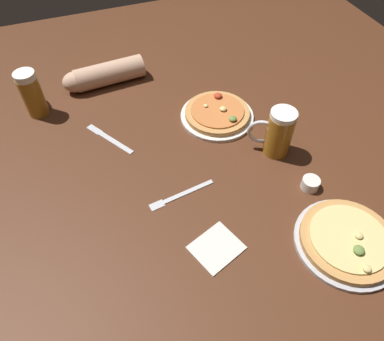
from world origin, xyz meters
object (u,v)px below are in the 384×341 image
napkin_folded (216,247)px  fork_left (180,195)px  beer_mug_amber (278,132)px  ramekin_sauce (310,184)px  pizza_plate_near (347,241)px  diner_arm (102,75)px  beer_mug_dark (32,93)px  pizza_plate_far (217,114)px  knife_right (109,138)px

napkin_folded → fork_left: size_ratio=0.60×
beer_mug_amber → ramekin_sauce: beer_mug_amber is taller
pizza_plate_near → diner_arm: bearing=116.6°
beer_mug_dark → beer_mug_amber: 0.87m
beer_mug_dark → ramekin_sauce: bearing=-41.4°
pizza_plate_far → ramekin_sauce: (0.14, -0.40, 0.00)m
ramekin_sauce → fork_left: size_ratio=0.26×
ramekin_sauce → diner_arm: size_ratio=0.17×
pizza_plate_near → napkin_folded: size_ratio=2.22×
pizza_plate_near → ramekin_sauce: bearing=86.2°
beer_mug_dark → knife_right: beer_mug_dark is taller
pizza_plate_near → napkin_folded: bearing=161.5°
fork_left → diner_arm: diner_arm is taller
fork_left → pizza_plate_far: bearing=49.8°
pizza_plate_far → fork_left: bearing=-130.2°
beer_mug_amber → fork_left: size_ratio=0.79×
beer_mug_amber → pizza_plate_near: bearing=-88.0°
diner_arm → pizza_plate_near: bearing=-63.4°
pizza_plate_far → beer_mug_dark: 0.67m
ramekin_sauce → napkin_folded: bearing=-165.3°
beer_mug_dark → ramekin_sauce: beer_mug_dark is taller
ramekin_sauce → knife_right: (-0.53, 0.43, -0.01)m
beer_mug_amber → knife_right: size_ratio=0.87×
beer_mug_dark → fork_left: (0.37, -0.55, -0.08)m
pizza_plate_far → knife_right: pizza_plate_far is taller
pizza_plate_far → diner_arm: 0.49m
napkin_folded → diner_arm: diner_arm is taller
beer_mug_amber → beer_mug_dark: bearing=146.3°
diner_arm → napkin_folded: bearing=-80.6°
pizza_plate_near → beer_mug_amber: size_ratio=1.68×
beer_mug_amber → fork_left: bearing=-169.2°
napkin_folded → diner_arm: bearing=99.4°
beer_mug_dark → napkin_folded: size_ratio=1.37×
knife_right → napkin_folded: bearing=-70.5°
beer_mug_amber → diner_arm: (-0.46, 0.56, -0.04)m
ramekin_sauce → napkin_folded: 0.36m
knife_right → diner_arm: 0.32m
beer_mug_dark → napkin_folded: bearing=-62.1°
knife_right → diner_arm: diner_arm is taller
pizza_plate_near → beer_mug_amber: (-0.01, 0.38, 0.07)m
ramekin_sauce → napkin_folded: ramekin_sauce is taller
pizza_plate_near → beer_mug_dark: size_ratio=1.63×
ramekin_sauce → diner_arm: bearing=123.4°
knife_right → diner_arm: bearing=81.8°
beer_mug_dark → ramekin_sauce: size_ratio=3.19×
pizza_plate_far → napkin_folded: bearing=-113.2°
ramekin_sauce → knife_right: 0.68m
knife_right → beer_mug_amber: bearing=-26.0°
beer_mug_amber → napkin_folded: (-0.32, -0.27, -0.08)m
beer_mug_dark → fork_left: 0.66m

